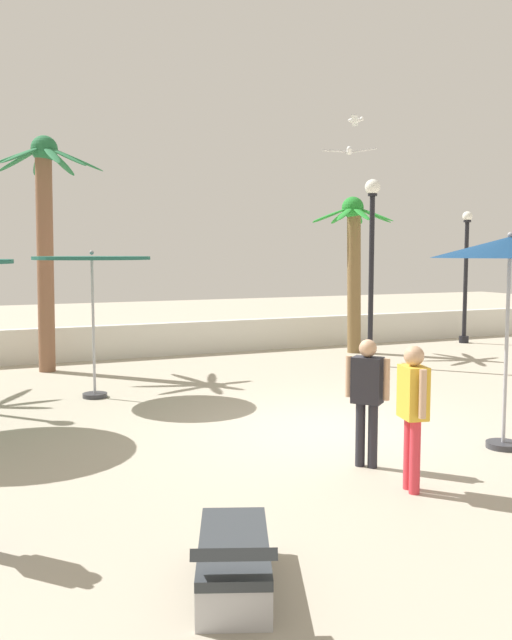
{
  "coord_description": "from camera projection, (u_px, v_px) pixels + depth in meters",
  "views": [
    {
      "loc": [
        -5.2,
        -8.79,
        2.65
      ],
      "look_at": [
        0.0,
        2.93,
        1.4
      ],
      "focal_mm": 38.77,
      "sensor_mm": 36.0,
      "label": 1
    }
  ],
  "objects": [
    {
      "name": "lounge_chair_0",
      "position": [
        234.0,
        551.0,
        5.23
      ],
      "size": [
        1.2,
        1.92,
        0.82
      ],
      "color": "#B7B7BC",
      "rests_on": "ground_plane"
    },
    {
      "name": "palm_tree_1",
      "position": [
        353.0,
        254.0,
        18.12
      ],
      "size": [
        2.23,
        2.23,
        4.11
      ],
      "color": "brown",
      "rests_on": "ground_plane"
    },
    {
      "name": "lamp_post_1",
      "position": [
        466.0,
        274.0,
        20.19
      ],
      "size": [
        0.29,
        0.29,
        3.85
      ],
      "color": "black",
      "rests_on": "ground_plane"
    },
    {
      "name": "patio_umbrella_2",
      "position": [
        92.0,
        267.0,
        12.46
      ],
      "size": [
        2.09,
        2.09,
        2.7
      ],
      "color": "#333338",
      "rests_on": "ground_plane"
    },
    {
      "name": "ground_plane",
      "position": [
        335.0,
        430.0,
        10.36
      ],
      "size": [
        56.0,
        56.0,
        0.0
      ],
      "primitive_type": "plane",
      "color": "#B2A893"
    },
    {
      "name": "boundary_wall",
      "position": [
        171.0,
        339.0,
        17.92
      ],
      "size": [
        25.2,
        0.3,
        0.84
      ],
      "primitive_type": "cube",
      "color": "silver",
      "rests_on": "ground_plane"
    },
    {
      "name": "guest_0",
      "position": [
        367.0,
        391.0,
        8.49
      ],
      "size": [
        0.42,
        0.45,
        1.6
      ],
      "color": "#26262D",
      "rests_on": "ground_plane"
    },
    {
      "name": "palm_tree_0",
      "position": [
        45.0,
        226.0,
        15.19
      ],
      "size": [
        2.53,
        2.54,
        5.2
      ],
      "color": "brown",
      "rests_on": "ground_plane"
    },
    {
      "name": "lamp_post_0",
      "position": [
        372.0,
        254.0,
        16.01
      ],
      "size": [
        0.36,
        0.36,
        4.34
      ],
      "color": "black",
      "rests_on": "ground_plane"
    },
    {
      "name": "seagull_1",
      "position": [
        356.0,
        120.0,
        16.52
      ],
      "size": [
        0.64,
        0.88,
        0.15
      ],
      "color": "white"
    },
    {
      "name": "patio_umbrella_1",
      "position": [
        510.0,
        251.0,
        9.15
      ],
      "size": [
        2.08,
        2.08,
        2.93
      ],
      "color": "#333338",
      "rests_on": "ground_plane"
    },
    {
      "name": "seagull_0",
      "position": [
        349.0,
        151.0,
        13.5
      ],
      "size": [
        1.0,
        0.67,
        0.14
      ],
      "color": "white"
    },
    {
      "name": "guest_2",
      "position": [
        413.0,
        404.0,
        7.61
      ],
      "size": [
        0.31,
        0.55,
        1.64
      ],
      "color": "#D8333F",
      "rests_on": "ground_plane"
    }
  ]
}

